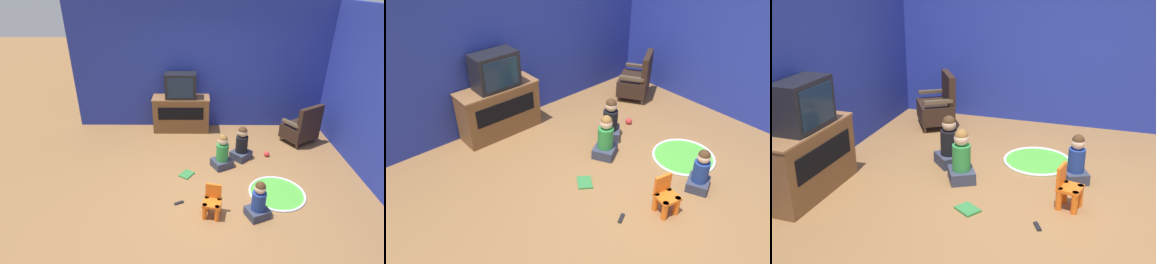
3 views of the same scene
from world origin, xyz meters
TOP-DOWN VIEW (x-y plane):
  - ground_plane at (0.00, 0.00)m, footprint 30.00×30.00m
  - wall_back at (-0.16, 2.42)m, footprint 5.69×0.12m
  - tv_cabinet at (-0.62, 2.11)m, footprint 1.25×0.46m
  - television at (-0.62, 2.09)m, footprint 0.66×0.37m
  - black_armchair at (1.91, 1.53)m, footprint 0.83×0.78m
  - yellow_kid_chair at (-0.06, -0.70)m, footprint 0.30×0.29m
  - play_mat at (1.01, -0.22)m, footprint 0.90×0.90m
  - child_watching_left at (0.59, -0.73)m, footprint 0.39×0.37m
  - child_watching_center at (0.58, 0.87)m, footprint 0.45×0.45m
  - child_watching_right at (0.18, 0.57)m, footprint 0.44×0.42m
  - toy_ball at (1.09, 0.94)m, footprint 0.10×0.10m
  - book at (-0.46, 0.29)m, footprint 0.29×0.31m
  - remote_control at (-0.55, -0.47)m, footprint 0.15×0.11m

SIDE VIEW (x-z plane):
  - ground_plane at x=0.00m, z-range 0.00..0.00m
  - play_mat at x=1.01m, z-range -0.01..0.03m
  - remote_control at x=-0.55m, z-range 0.00..0.02m
  - book at x=-0.46m, z-range 0.00..0.02m
  - toy_ball at x=1.09m, z-range 0.00..0.10m
  - yellow_kid_chair at x=-0.06m, z-range -0.04..0.44m
  - child_watching_left at x=0.59m, z-range -0.04..0.56m
  - child_watching_right at x=0.18m, z-range -0.04..0.62m
  - child_watching_center at x=0.58m, z-range -0.05..0.63m
  - black_armchair at x=1.91m, z-range -0.09..0.76m
  - tv_cabinet at x=-0.62m, z-range 0.01..0.80m
  - television at x=-0.62m, z-range 0.79..1.33m
  - wall_back at x=-0.16m, z-range 0.00..2.75m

